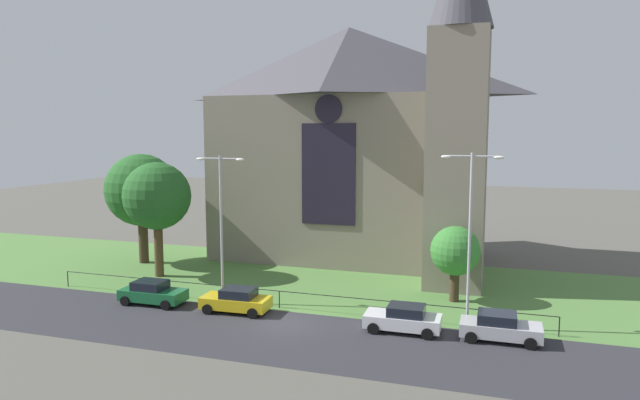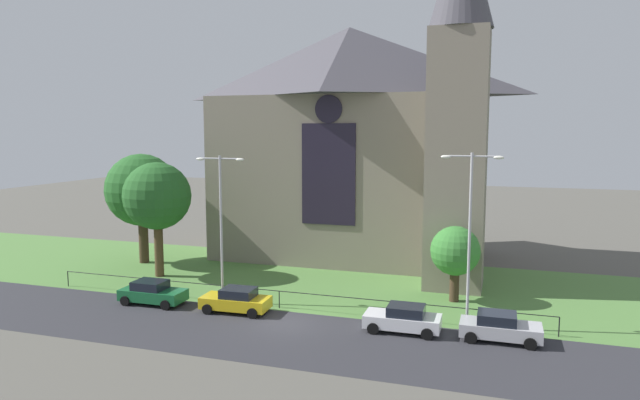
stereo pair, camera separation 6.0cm
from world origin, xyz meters
name	(u,v)px [view 2 (the right image)]	position (x,y,z in m)	size (l,w,h in m)	color
ground	(336,281)	(0.00, 10.00, 0.00)	(160.00, 160.00, 0.00)	#56544C
road_asphalt	(274,335)	(0.00, -2.00, 0.00)	(120.00, 8.00, 0.01)	#2D2D33
grass_verge	(328,287)	(0.00, 8.00, 0.00)	(120.00, 20.00, 0.01)	#517F3D
church_building	(355,141)	(-0.75, 18.40, 10.27)	(23.20, 16.20, 26.00)	gray
iron_railing	(279,293)	(-1.52, 2.50, 0.98)	(32.76, 0.07, 1.13)	black
tree_right_near	(455,252)	(8.83, 7.41, 3.32)	(3.22, 3.22, 4.99)	#423021
tree_left_far	(142,190)	(-17.19, 10.65, 6.17)	(6.03, 6.03, 9.23)	#423021
tree_left_near	(157,197)	(-13.31, 7.09, 6.16)	(5.12, 5.12, 8.78)	#4C3823
streetlamp_near	(221,212)	(-5.44, 2.40, 5.97)	(3.37, 0.26, 9.58)	#B2B2B7
streetlamp_far	(470,221)	(9.97, 2.40, 6.16)	(3.37, 0.26, 9.94)	#B2B2B7
parked_car_green	(152,293)	(-9.65, 0.80, 0.74)	(4.22, 2.07, 1.51)	#196033
parked_car_yellow	(236,300)	(-3.75, 0.95, 0.74)	(4.28, 2.18, 1.51)	gold
parked_car_white	(403,319)	(6.64, 0.69, 0.74)	(4.23, 2.07, 1.51)	silver
parked_car_silver	(500,327)	(11.75, 0.90, 0.74)	(4.21, 2.05, 1.51)	#B7B7BC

